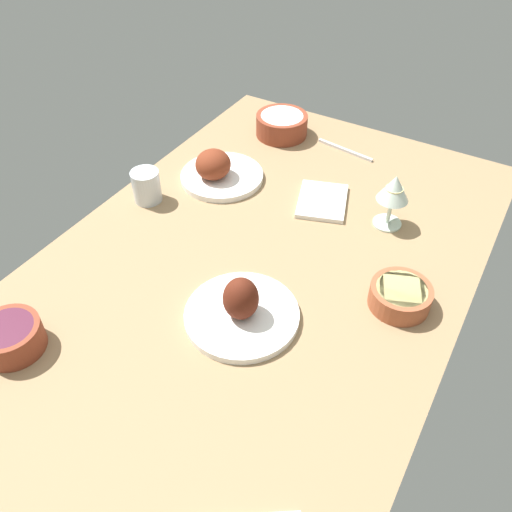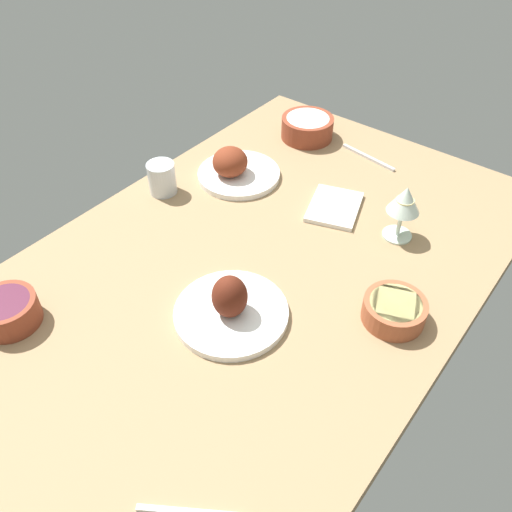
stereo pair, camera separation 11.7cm
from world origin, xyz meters
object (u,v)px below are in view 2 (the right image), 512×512
object	(u,v)px
spoon_loose	(368,157)
plate_near_viewer	(235,169)
bowl_cream	(307,127)
fork_loose	(193,512)
folded_napkin	(334,207)
bowl_potatoes	(394,310)
water_tumbler	(162,178)
plate_far_side	(231,307)
wine_glass	(405,202)
bowl_onions	(8,311)

from	to	relation	value
spoon_loose	plate_near_viewer	bearing A→B (deg)	60.94
plate_near_viewer	spoon_loose	distance (cm)	39.04
bowl_cream	fork_loose	world-z (taller)	bowl_cream
spoon_loose	folded_napkin	bearing A→B (deg)	109.22
bowl_potatoes	water_tumbler	distance (cm)	67.97
spoon_loose	water_tumbler	bearing A→B (deg)	62.58
plate_far_side	water_tumbler	world-z (taller)	plate_far_side
bowl_potatoes	water_tumbler	size ratio (longest dim) A/B	1.52
wine_glass	folded_napkin	size ratio (longest dim) A/B	0.91
plate_near_viewer	water_tumbler	bearing A→B (deg)	-32.74
fork_loose	bowl_potatoes	bearing A→B (deg)	50.64
bowl_potatoes	water_tumbler	world-z (taller)	water_tumbler
plate_far_side	spoon_loose	bearing A→B (deg)	-173.92
bowl_potatoes	wine_glass	bearing A→B (deg)	-154.80
water_tumbler	spoon_loose	xyz separation A→B (cm)	(-47.43, 34.43, -3.79)
plate_near_viewer	wine_glass	world-z (taller)	wine_glass
plate_near_viewer	bowl_potatoes	xyz separation A→B (cm)	(18.74, 57.26, -0.22)
bowl_onions	folded_napkin	bearing A→B (deg)	156.43
plate_near_viewer	bowl_cream	xyz separation A→B (cm)	(-29.79, 3.26, 0.59)
bowl_onions	bowl_cream	distance (cm)	96.86
fork_loose	bowl_onions	bearing A→B (deg)	141.43
spoon_loose	bowl_cream	bearing A→B (deg)	11.53
plate_near_viewer	folded_napkin	distance (cm)	29.17
plate_far_side	bowl_cream	xyz separation A→B (cm)	(-68.30, -27.91, 0.81)
wine_glass	fork_loose	distance (cm)	77.74
plate_far_side	plate_near_viewer	xyz separation A→B (cm)	(-38.50, -31.17, 0.22)
bowl_onions	bowl_cream	xyz separation A→B (cm)	(-96.69, 5.89, 0.30)
bowl_cream	spoon_loose	size ratio (longest dim) A/B	0.85
fork_loose	spoon_loose	xyz separation A→B (cm)	(-102.55, -28.09, 0.00)
bowl_potatoes	folded_napkin	xyz separation A→B (cm)	(-23.61, -28.59, -2.05)
wine_glass	spoon_loose	xyz separation A→B (cm)	(-25.62, -22.21, -9.53)
plate_near_viewer	fork_loose	distance (cm)	88.51
bowl_onions	folded_napkin	xyz separation A→B (cm)	(-71.76, 31.30, -2.57)
folded_napkin	fork_loose	world-z (taller)	folded_napkin
folded_napkin	fork_loose	distance (cm)	79.99
bowl_potatoes	plate_near_viewer	bearing A→B (deg)	-108.12
bowl_cream	fork_loose	distance (cm)	112.56
bowl_onions	wine_glass	xyz separation A→B (cm)	(-72.13, 48.61, 6.76)
bowl_onions	spoon_loose	bearing A→B (deg)	164.88
bowl_onions	wine_glass	bearing A→B (deg)	146.02
bowl_cream	folded_napkin	bearing A→B (deg)	45.55
bowl_onions	bowl_potatoes	size ratio (longest dim) A/B	0.95
plate_far_side	folded_napkin	xyz separation A→B (cm)	(-43.37, -2.50, -2.05)
water_tumbler	folded_napkin	world-z (taller)	water_tumbler
bowl_cream	wine_glass	distance (cm)	49.70
bowl_cream	bowl_onions	bearing A→B (deg)	-3.49
bowl_cream	water_tumbler	size ratio (longest dim) A/B	1.84
plate_near_viewer	bowl_cream	bearing A→B (deg)	173.76
plate_near_viewer	spoon_loose	xyz separation A→B (cm)	(-30.86, 23.77, -2.47)
plate_far_side	fork_loose	distance (cm)	39.17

